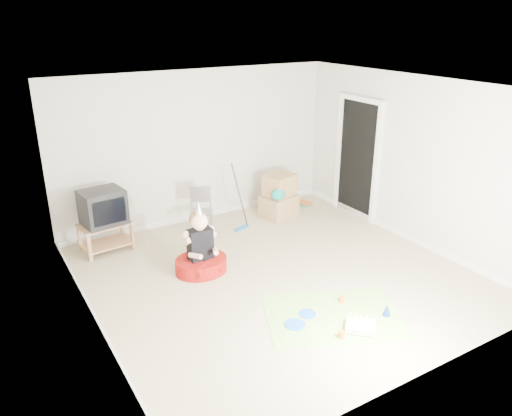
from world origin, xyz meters
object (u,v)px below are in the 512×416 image
birthday_cake (360,327)px  seated_woman (201,257)px  cardboard_boxes (279,197)px  tv_stand (106,234)px  crt_tv (103,207)px  folding_chair (201,212)px

birthday_cake → seated_woman: bearing=113.4°
cardboard_boxes → seated_woman: size_ratio=0.72×
tv_stand → seated_woman: seated_woman is taller
seated_woman → birthday_cake: (0.97, -2.25, -0.19)m
crt_tv → birthday_cake: bearing=-69.0°
crt_tv → folding_chair: bearing=-14.3°
folding_chair → birthday_cake: (0.41, -3.41, -0.35)m
crt_tv → cardboard_boxes: size_ratio=0.79×
cardboard_boxes → birthday_cake: (-1.14, -3.42, -0.32)m
tv_stand → birthday_cake: tv_stand is taller
crt_tv → seated_woman: (0.96, -1.36, -0.49)m
crt_tv → birthday_cake: size_ratio=1.45×
cardboard_boxes → tv_stand: bearing=176.6°
seated_woman → birthday_cake: size_ratio=2.55×
tv_stand → birthday_cake: (1.93, -3.60, -0.23)m
cardboard_boxes → birthday_cake: 3.62m
crt_tv → folding_chair: 1.57m
cardboard_boxes → birthday_cake: cardboard_boxes is taller
tv_stand → seated_woman: 1.66m
seated_woman → birthday_cake: seated_woman is taller
seated_woman → cardboard_boxes: bearing=29.2°
birthday_cake → tv_stand: bearing=118.1°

